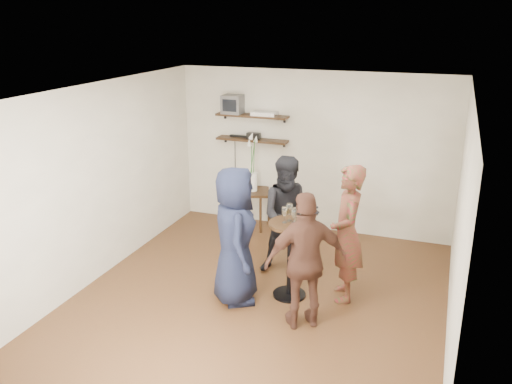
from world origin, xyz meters
TOP-DOWN VIEW (x-y plane):
  - room at (0.00, 0.00)m, footprint 4.58×5.08m
  - shelf_upper at (-1.00, 2.38)m, footprint 1.20×0.25m
  - shelf_lower at (-1.00, 2.38)m, footprint 1.20×0.25m
  - crt_monitor at (-1.33, 2.38)m, footprint 0.32×0.30m
  - dvd_deck at (-0.79, 2.38)m, footprint 0.40×0.24m
  - radio at (-0.98, 2.38)m, footprint 0.22×0.10m
  - power_strip at (-1.26, 2.42)m, footprint 0.30×0.05m
  - side_table at (-0.92, 2.19)m, footprint 0.68×0.68m
  - vase_lilies at (-0.92, 2.19)m, footprint 0.20×0.20m
  - drinks_table at (0.34, 0.14)m, footprint 0.55×0.55m
  - wine_glass_fl at (0.27, 0.12)m, footprint 0.07×0.07m
  - wine_glass_fr at (0.39, 0.12)m, footprint 0.06×0.06m
  - wine_glass_bl at (0.30, 0.19)m, footprint 0.07×0.07m
  - wine_glass_br at (0.37, 0.17)m, footprint 0.06×0.06m
  - person_plaid at (1.00, 0.34)m, footprint 0.58×0.73m
  - person_dark at (0.13, 0.79)m, footprint 0.96×0.84m
  - person_navy at (-0.27, -0.18)m, footprint 0.88×1.00m
  - person_brown at (0.70, -0.45)m, footprint 1.01×0.82m

SIDE VIEW (x-z plane):
  - side_table at x=-0.92m, z-range 0.21..0.85m
  - drinks_table at x=0.34m, z-range 0.14..1.14m
  - person_brown at x=0.70m, z-range 0.00..1.61m
  - person_dark at x=0.13m, z-range 0.00..1.65m
  - person_navy at x=-0.27m, z-range 0.00..1.73m
  - person_plaid at x=1.00m, z-range 0.00..1.74m
  - vase_lilies at x=-0.92m, z-range 0.45..1.46m
  - wine_glass_br at x=0.37m, z-range 1.03..1.22m
  - wine_glass_fr at x=0.39m, z-range 1.03..1.22m
  - wine_glass_fl at x=0.27m, z-range 1.04..1.24m
  - wine_glass_bl at x=0.30m, z-range 1.04..1.26m
  - room at x=0.00m, z-range -0.04..2.64m
  - shelf_lower at x=-1.00m, z-range 1.43..1.47m
  - power_strip at x=-1.26m, z-range 1.47..1.50m
  - radio at x=-0.98m, z-range 1.47..1.57m
  - shelf_upper at x=-1.00m, z-range 1.83..1.87m
  - dvd_deck at x=-0.79m, z-range 1.87..1.93m
  - crt_monitor at x=-1.33m, z-range 1.87..2.17m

